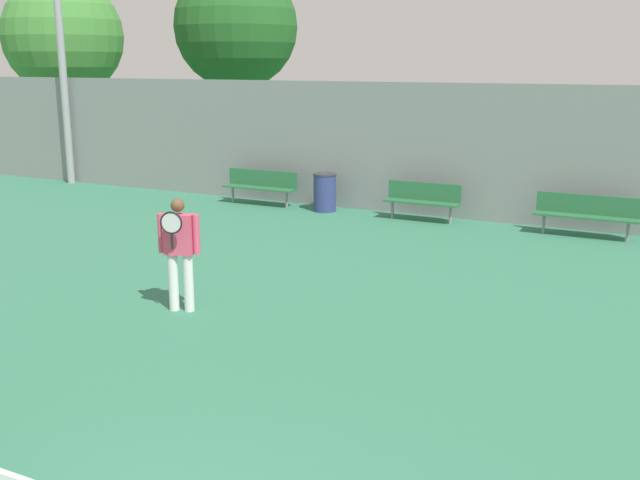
# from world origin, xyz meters

# --- Properties ---
(tennis_player) EXTENTS (0.58, 0.49, 1.62)m
(tennis_player) POSITION_xyz_m (-3.19, 5.30, 0.92)
(tennis_player) COLOR silver
(tennis_player) RESTS_ON ground_plane
(bench_courtside_near) EXTENTS (1.94, 0.40, 0.84)m
(bench_courtside_near) POSITION_xyz_m (-6.43, 12.75, 0.52)
(bench_courtside_near) COLOR #28663D
(bench_courtside_near) RESTS_ON ground_plane
(bench_adjacent_court) EXTENTS (1.69, 0.40, 0.84)m
(bench_adjacent_court) POSITION_xyz_m (-2.24, 12.75, 0.52)
(bench_adjacent_court) COLOR #28663D
(bench_adjacent_court) RESTS_ON ground_plane
(bench_by_gate) EXTENTS (2.02, 0.40, 0.84)m
(bench_by_gate) POSITION_xyz_m (1.23, 12.75, 0.52)
(bench_by_gate) COLOR #28663D
(bench_by_gate) RESTS_ON ground_plane
(trash_bin) EXTENTS (0.56, 0.56, 0.90)m
(trash_bin) POSITION_xyz_m (-4.65, 12.72, 0.45)
(trash_bin) COLOR navy
(trash_bin) RESTS_ON ground_plane
(back_fence) EXTENTS (34.46, 0.06, 3.00)m
(back_fence) POSITION_xyz_m (0.00, 13.34, 1.50)
(back_fence) COLOR gray
(back_fence) RESTS_ON ground_plane
(tree_green_broad) EXTENTS (4.32, 4.32, 6.80)m
(tree_green_broad) POSITION_xyz_m (-11.81, 19.98, 4.62)
(tree_green_broad) COLOR brown
(tree_green_broad) RESTS_ON ground_plane
(tree_dark_dense) EXTENTS (4.26, 4.26, 6.46)m
(tree_dark_dense) POSITION_xyz_m (-17.68, 17.68, 4.31)
(tree_dark_dense) COLOR brown
(tree_dark_dense) RESTS_ON ground_plane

